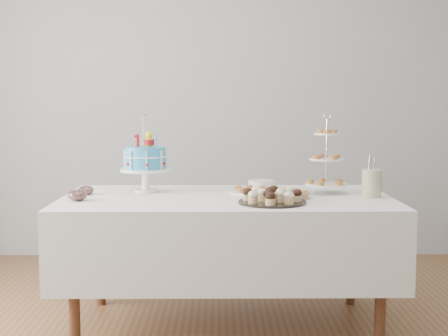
{
  "coord_description": "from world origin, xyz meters",
  "views": [
    {
      "loc": [
        -0.05,
        -3.31,
        1.32
      ],
      "look_at": [
        -0.02,
        0.3,
        0.94
      ],
      "focal_mm": 50.0,
      "sensor_mm": 36.0,
      "label": 1
    }
  ],
  "objects_px": {
    "pastry_plate": "(249,190)",
    "tiered_stand": "(327,160)",
    "table": "(227,235)",
    "jam_bowl_b": "(86,190)",
    "pie": "(285,193)",
    "cupcake_tray": "(272,196)",
    "utensil_pitcher": "(372,182)",
    "jam_bowl_a": "(77,195)",
    "plate_stack": "(261,185)",
    "birthday_cake": "(146,171)"
  },
  "relations": [
    {
      "from": "table",
      "to": "cupcake_tray",
      "type": "relative_size",
      "value": 5.15
    },
    {
      "from": "table",
      "to": "birthday_cake",
      "type": "height_order",
      "value": "birthday_cake"
    },
    {
      "from": "table",
      "to": "cupcake_tray",
      "type": "bearing_deg",
      "value": -44.87
    },
    {
      "from": "jam_bowl_a",
      "to": "utensil_pitcher",
      "type": "relative_size",
      "value": 0.44
    },
    {
      "from": "tiered_stand",
      "to": "table",
      "type": "bearing_deg",
      "value": -167.96
    },
    {
      "from": "birthday_cake",
      "to": "tiered_stand",
      "type": "xyz_separation_m",
      "value": [
        1.1,
        -0.06,
        0.07
      ]
    },
    {
      "from": "tiered_stand",
      "to": "cupcake_tray",
      "type": "bearing_deg",
      "value": -133.93
    },
    {
      "from": "table",
      "to": "jam_bowl_b",
      "type": "bearing_deg",
      "value": 174.41
    },
    {
      "from": "plate_stack",
      "to": "cupcake_tray",
      "type": "bearing_deg",
      "value": -86.91
    },
    {
      "from": "cupcake_tray",
      "to": "plate_stack",
      "type": "distance_m",
      "value": 0.5
    },
    {
      "from": "jam_bowl_b",
      "to": "utensil_pitcher",
      "type": "distance_m",
      "value": 1.69
    },
    {
      "from": "table",
      "to": "cupcake_tray",
      "type": "distance_m",
      "value": 0.44
    },
    {
      "from": "pastry_plate",
      "to": "jam_bowl_a",
      "type": "distance_m",
      "value": 1.02
    },
    {
      "from": "table",
      "to": "jam_bowl_a",
      "type": "height_order",
      "value": "jam_bowl_a"
    },
    {
      "from": "tiered_stand",
      "to": "plate_stack",
      "type": "height_order",
      "value": "tiered_stand"
    },
    {
      "from": "table",
      "to": "cupcake_tray",
      "type": "height_order",
      "value": "cupcake_tray"
    },
    {
      "from": "cupcake_tray",
      "to": "jam_bowl_a",
      "type": "height_order",
      "value": "cupcake_tray"
    },
    {
      "from": "pie",
      "to": "jam_bowl_a",
      "type": "xyz_separation_m",
      "value": [
        -1.18,
        -0.1,
        0.0
      ]
    },
    {
      "from": "utensil_pitcher",
      "to": "cupcake_tray",
      "type": "bearing_deg",
      "value": -159.15
    },
    {
      "from": "tiered_stand",
      "to": "jam_bowl_b",
      "type": "relative_size",
      "value": 5.23
    },
    {
      "from": "utensil_pitcher",
      "to": "jam_bowl_a",
      "type": "bearing_deg",
      "value": -174.81
    },
    {
      "from": "tiered_stand",
      "to": "utensil_pitcher",
      "type": "distance_m",
      "value": 0.31
    },
    {
      "from": "pie",
      "to": "jam_bowl_b",
      "type": "xyz_separation_m",
      "value": [
        -1.18,
        0.13,
        0.0
      ]
    },
    {
      "from": "jam_bowl_a",
      "to": "table",
      "type": "bearing_deg",
      "value": 10.0
    },
    {
      "from": "pie",
      "to": "jam_bowl_a",
      "type": "relative_size",
      "value": 2.68
    },
    {
      "from": "jam_bowl_a",
      "to": "utensil_pitcher",
      "type": "bearing_deg",
      "value": 3.97
    },
    {
      "from": "tiered_stand",
      "to": "pastry_plate",
      "type": "bearing_deg",
      "value": 178.46
    },
    {
      "from": "pastry_plate",
      "to": "tiered_stand",
      "type": "bearing_deg",
      "value": -1.54
    },
    {
      "from": "cupcake_tray",
      "to": "utensil_pitcher",
      "type": "xyz_separation_m",
      "value": [
        0.6,
        0.21,
        0.05
      ]
    },
    {
      "from": "jam_bowl_a",
      "to": "jam_bowl_b",
      "type": "height_order",
      "value": "jam_bowl_a"
    },
    {
      "from": "plate_stack",
      "to": "jam_bowl_a",
      "type": "xyz_separation_m",
      "value": [
        -1.06,
        -0.4,
        -0.0
      ]
    },
    {
      "from": "pie",
      "to": "jam_bowl_a",
      "type": "height_order",
      "value": "jam_bowl_a"
    },
    {
      "from": "table",
      "to": "birthday_cake",
      "type": "xyz_separation_m",
      "value": [
        -0.5,
        0.19,
        0.36
      ]
    },
    {
      "from": "plate_stack",
      "to": "jam_bowl_b",
      "type": "xyz_separation_m",
      "value": [
        -1.06,
        -0.17,
        -0.01
      ]
    },
    {
      "from": "table",
      "to": "jam_bowl_b",
      "type": "distance_m",
      "value": 0.88
    },
    {
      "from": "jam_bowl_a",
      "to": "birthday_cake",
      "type": "bearing_deg",
      "value": 44.52
    },
    {
      "from": "cupcake_tray",
      "to": "tiered_stand",
      "type": "xyz_separation_m",
      "value": [
        0.36,
        0.37,
        0.16
      ]
    },
    {
      "from": "tiered_stand",
      "to": "jam_bowl_a",
      "type": "xyz_separation_m",
      "value": [
        -1.44,
        -0.28,
        -0.17
      ]
    },
    {
      "from": "pie",
      "to": "jam_bowl_b",
      "type": "relative_size",
      "value": 3.09
    },
    {
      "from": "cupcake_tray",
      "to": "utensil_pitcher",
      "type": "height_order",
      "value": "utensil_pitcher"
    },
    {
      "from": "pastry_plate",
      "to": "utensil_pitcher",
      "type": "height_order",
      "value": "utensil_pitcher"
    },
    {
      "from": "pastry_plate",
      "to": "utensil_pitcher",
      "type": "bearing_deg",
      "value": -13.86
    },
    {
      "from": "birthday_cake",
      "to": "utensil_pitcher",
      "type": "height_order",
      "value": "birthday_cake"
    },
    {
      "from": "table",
      "to": "utensil_pitcher",
      "type": "height_order",
      "value": "utensil_pitcher"
    },
    {
      "from": "cupcake_tray",
      "to": "tiered_stand",
      "type": "bearing_deg",
      "value": 46.07
    },
    {
      "from": "pie",
      "to": "pastry_plate",
      "type": "height_order",
      "value": "pie"
    },
    {
      "from": "plate_stack",
      "to": "table",
      "type": "bearing_deg",
      "value": -130.41
    },
    {
      "from": "tiered_stand",
      "to": "plate_stack",
      "type": "relative_size",
      "value": 3.01
    },
    {
      "from": "cupcake_tray",
      "to": "utensil_pitcher",
      "type": "relative_size",
      "value": 1.51
    },
    {
      "from": "cupcake_tray",
      "to": "jam_bowl_b",
      "type": "distance_m",
      "value": 1.13
    }
  ]
}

